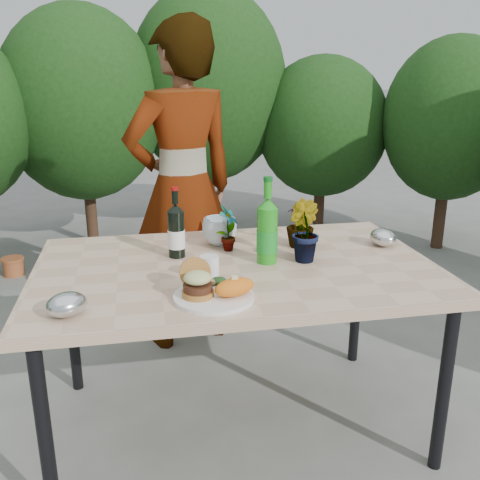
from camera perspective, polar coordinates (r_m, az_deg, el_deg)
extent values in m
plane|color=slate|center=(2.52, -0.36, -18.85)|extent=(80.00, 80.00, 0.00)
cube|color=tan|center=(2.17, -0.40, -3.15)|extent=(1.60, 1.00, 0.04)
cylinder|color=black|center=(1.98, -20.10, -18.99)|extent=(0.05, 0.05, 0.71)
cylinder|color=black|center=(2.23, 20.95, -14.55)|extent=(0.05, 0.05, 0.71)
cylinder|color=black|center=(2.69, -17.52, -8.39)|extent=(0.05, 0.05, 0.71)
cylinder|color=black|center=(2.88, 12.32, -6.17)|extent=(0.05, 0.05, 0.71)
cylinder|color=#382316|center=(4.98, -15.52, 2.00)|extent=(0.10, 0.10, 0.42)
ellipsoid|color=#1C4115|center=(4.82, -16.53, 13.72)|extent=(1.37, 1.37, 1.61)
cylinder|color=#382316|center=(5.19, -3.21, 3.70)|extent=(0.10, 0.10, 0.50)
ellipsoid|color=#1C4115|center=(5.04, -3.44, 16.13)|extent=(1.41, 1.41, 1.74)
cylinder|color=#382316|center=(5.15, 8.37, 2.73)|extent=(0.10, 0.10, 0.38)
ellipsoid|color=#1C4115|center=(5.00, 8.79, 11.85)|extent=(1.18, 1.18, 1.26)
cylinder|color=#382316|center=(5.00, 20.45, 1.69)|extent=(0.10, 0.10, 0.44)
ellipsoid|color=#1C4115|center=(4.85, 21.60, 11.87)|extent=(1.11, 1.11, 1.34)
cylinder|color=white|center=(1.85, -2.80, -6.07)|extent=(0.28, 0.28, 0.01)
cylinder|color=#B7722D|center=(1.83, -4.51, -5.69)|extent=(0.11, 0.11, 0.02)
cylinder|color=#472314|center=(1.83, -4.53, -5.04)|extent=(0.10, 0.10, 0.02)
ellipsoid|color=beige|center=(1.81, -4.56, -4.03)|extent=(0.10, 0.10, 0.04)
cylinder|color=#B7722D|center=(1.89, -4.81, -3.51)|extent=(0.11, 0.06, 0.11)
ellipsoid|color=orange|center=(1.82, -0.60, -5.05)|extent=(0.17, 0.12, 0.06)
ellipsoid|color=olive|center=(1.92, -3.19, -4.47)|extent=(0.04, 0.04, 0.02)
ellipsoid|color=#193814|center=(1.93, -2.33, -4.33)|extent=(0.06, 0.04, 0.03)
cylinder|color=black|center=(2.24, -6.80, 0.61)|extent=(0.07, 0.07, 0.20)
cylinder|color=white|center=(2.25, -6.78, 0.13)|extent=(0.07, 0.07, 0.08)
cone|color=black|center=(2.21, -6.91, 3.45)|extent=(0.07, 0.07, 0.03)
cylinder|color=black|center=(2.20, -6.95, 4.57)|extent=(0.03, 0.03, 0.06)
cylinder|color=maroon|center=(2.19, -6.99, 5.46)|extent=(0.03, 0.03, 0.01)
cylinder|color=#1F911A|center=(2.16, 2.91, 0.49)|extent=(0.08, 0.08, 0.23)
cylinder|color=#198C26|center=(2.16, 2.90, -0.08)|extent=(0.09, 0.09, 0.09)
cone|color=#1F911A|center=(2.12, 2.97, 3.96)|extent=(0.08, 0.08, 0.04)
cylinder|color=#1F911A|center=(2.11, 2.99, 5.39)|extent=(0.03, 0.03, 0.07)
cylinder|color=#0C5919|center=(2.10, 3.01, 6.53)|extent=(0.04, 0.04, 0.02)
cylinder|color=white|center=(1.99, -3.28, -3.03)|extent=(0.07, 0.07, 0.09)
imported|color=#275E20|center=(2.30, -1.29, 1.24)|extent=(0.12, 0.13, 0.20)
imported|color=#2A5B1F|center=(2.19, 6.78, 0.96)|extent=(0.15, 0.17, 0.25)
imported|color=#25551D|center=(2.37, 6.44, 1.81)|extent=(0.17, 0.17, 0.22)
imported|color=silver|center=(2.40, -2.20, 0.94)|extent=(0.21, 0.21, 0.12)
ellipsoid|color=#B9BBC0|center=(1.80, -18.00, -6.56)|extent=(0.17, 0.16, 0.08)
ellipsoid|color=silver|center=(2.46, 15.01, 0.27)|extent=(0.13, 0.15, 0.08)
imported|color=#A26E51|center=(2.91, -6.14, 5.33)|extent=(0.75, 0.62, 1.77)
cylinder|color=#A15129|center=(4.44, -23.02, -2.72)|extent=(0.15, 0.15, 0.12)
cylinder|color=#A15129|center=(4.42, -23.13, -1.88)|extent=(0.17, 0.17, 0.02)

